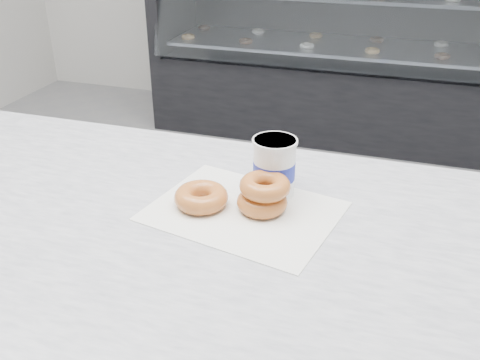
{
  "coord_description": "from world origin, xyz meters",
  "views": [
    {
      "loc": [
        0.41,
        -1.36,
        1.43
      ],
      "look_at": [
        0.14,
        -0.51,
        0.95
      ],
      "focal_mm": 40.0,
      "sensor_mm": 36.0,
      "label": 1
    }
  ],
  "objects_px": {
    "donut_stack": "(263,194)",
    "coffee_cup": "(274,167)",
    "display_case": "(342,59)",
    "donut_single": "(201,197)"
  },
  "relations": [
    {
      "from": "donut_stack",
      "to": "coffee_cup",
      "type": "bearing_deg",
      "value": 88.26
    },
    {
      "from": "donut_stack",
      "to": "donut_single",
      "type": "bearing_deg",
      "value": -169.64
    },
    {
      "from": "display_case",
      "to": "donut_single",
      "type": "distance_m",
      "value": 2.69
    },
    {
      "from": "donut_single",
      "to": "donut_stack",
      "type": "distance_m",
      "value": 0.12
    },
    {
      "from": "donut_single",
      "to": "coffee_cup",
      "type": "height_order",
      "value": "coffee_cup"
    },
    {
      "from": "donut_single",
      "to": "donut_stack",
      "type": "height_order",
      "value": "donut_stack"
    },
    {
      "from": "donut_stack",
      "to": "coffee_cup",
      "type": "distance_m",
      "value": 0.07
    },
    {
      "from": "display_case",
      "to": "coffee_cup",
      "type": "relative_size",
      "value": 20.36
    },
    {
      "from": "donut_stack",
      "to": "coffee_cup",
      "type": "xyz_separation_m",
      "value": [
        0.0,
        0.07,
        0.02
      ]
    },
    {
      "from": "display_case",
      "to": "donut_stack",
      "type": "relative_size",
      "value": 17.58
    }
  ]
}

